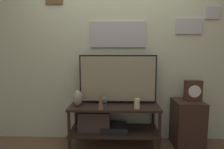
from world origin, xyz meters
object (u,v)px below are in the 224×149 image
(vase_slim_bronze, at_px, (101,101))
(candle_jar, at_px, (137,104))
(decorative_bust, at_px, (104,101))
(mantel_clock, at_px, (193,91))
(television, at_px, (118,79))
(vase_urn_stoneware, at_px, (78,98))

(vase_slim_bronze, distance_m, candle_jar, 0.47)
(vase_slim_bronze, relative_size, candle_jar, 1.72)
(decorative_bust, xyz_separation_m, mantel_clock, (1.21, 0.09, 0.13))
(television, bearing_deg, vase_slim_bronze, -129.10)
(television, distance_m, decorative_bust, 0.37)
(vase_urn_stoneware, xyz_separation_m, mantel_clock, (1.57, 0.07, 0.10))
(mantel_clock, bearing_deg, decorative_bust, -175.66)
(television, height_order, decorative_bust, television)
(vase_urn_stoneware, height_order, candle_jar, vase_urn_stoneware)
(mantel_clock, bearing_deg, television, 176.08)
(vase_urn_stoneware, bearing_deg, mantel_clock, 2.57)
(vase_urn_stoneware, bearing_deg, decorative_bust, -3.36)
(candle_jar, distance_m, decorative_bust, 0.43)
(vase_slim_bronze, bearing_deg, vase_urn_stoneware, 157.77)
(candle_jar, height_order, mantel_clock, mantel_clock)
(television, height_order, vase_slim_bronze, television)
(television, bearing_deg, decorative_bust, -138.20)
(decorative_bust, height_order, mantel_clock, mantel_clock)
(television, relative_size, mantel_clock, 3.80)
(television, relative_size, vase_urn_stoneware, 4.93)
(decorative_bust, relative_size, mantel_clock, 0.49)
(decorative_bust, bearing_deg, television, 41.80)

